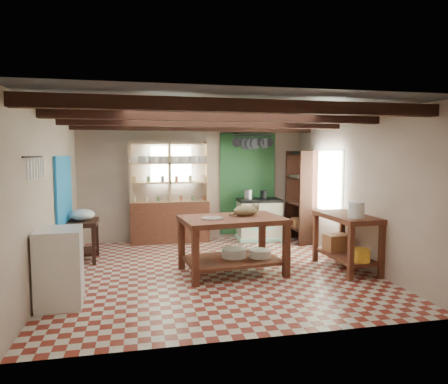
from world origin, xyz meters
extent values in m
cube|color=maroon|center=(0.00, 0.00, -0.01)|extent=(5.00, 5.00, 0.02)
cube|color=#424247|center=(0.00, 0.00, 2.60)|extent=(5.00, 5.00, 0.02)
cube|color=#BEAA99|center=(0.00, 2.50, 1.30)|extent=(5.00, 0.04, 2.60)
cube|color=#BEAA99|center=(0.00, -2.50, 1.30)|extent=(5.00, 0.04, 2.60)
cube|color=#BEAA99|center=(-2.50, 0.00, 1.30)|extent=(0.04, 5.00, 2.60)
cube|color=#BEAA99|center=(2.50, 0.00, 1.30)|extent=(0.04, 5.00, 2.60)
cube|color=black|center=(0.00, 0.00, 2.48)|extent=(5.00, 3.80, 0.15)
cube|color=#1B7ECC|center=(-2.47, 0.90, 1.10)|extent=(0.04, 1.40, 1.60)
cube|color=#215229|center=(1.25, 2.47, 1.25)|extent=(1.30, 0.04, 2.30)
cube|color=silver|center=(-0.50, 2.48, 1.70)|extent=(0.90, 0.02, 0.80)
cube|color=silver|center=(2.48, 1.00, 1.40)|extent=(0.02, 1.30, 1.20)
cube|color=black|center=(-2.44, -1.20, 1.78)|extent=(0.06, 0.90, 0.28)
cube|color=black|center=(1.25, 2.05, 2.18)|extent=(0.86, 0.12, 0.36)
cube|color=tan|center=(-0.55, 2.31, 1.10)|extent=(1.70, 0.34, 2.20)
cube|color=black|center=(2.28, 1.80, 1.00)|extent=(0.40, 0.86, 2.00)
cube|color=brown|center=(0.26, -0.17, 0.46)|extent=(1.73, 1.25, 0.92)
cube|color=beige|center=(1.43, 2.15, 0.47)|extent=(0.98, 0.69, 0.93)
cube|color=black|center=(-2.20, 1.10, 0.37)|extent=(0.51, 0.74, 0.74)
cube|color=white|center=(-2.22, -1.05, 0.49)|extent=(0.59, 0.69, 0.99)
cube|color=brown|center=(2.18, -0.37, 0.46)|extent=(0.68, 1.31, 0.93)
ellipsoid|color=#8A7A50|center=(0.50, -0.09, 1.01)|extent=(0.46, 0.40, 0.18)
cylinder|color=#B3B3BB|center=(-0.08, -0.26, 0.93)|extent=(0.40, 0.40, 0.02)
cylinder|color=white|center=(0.31, -0.12, 0.31)|extent=(0.45, 0.45, 0.14)
cylinder|color=white|center=(0.72, -0.22, 0.31)|extent=(0.39, 0.39, 0.12)
cylinder|color=#B3B3BB|center=(1.18, 2.16, 1.03)|extent=(0.19, 0.19, 0.21)
cylinder|color=black|center=(1.53, 2.15, 1.02)|extent=(0.15, 0.15, 0.18)
ellipsoid|color=white|center=(-2.20, 1.10, 0.85)|extent=(0.42, 0.42, 0.21)
cylinder|color=white|center=(2.14, -0.72, 1.06)|extent=(0.26, 0.26, 0.25)
cube|color=#9B653E|center=(2.17, -0.07, 0.39)|extent=(0.41, 0.33, 0.28)
cylinder|color=gold|center=(2.19, -0.82, 0.35)|extent=(0.28, 0.28, 0.20)
camera|label=1|loc=(-1.21, -6.37, 1.93)|focal=32.00mm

